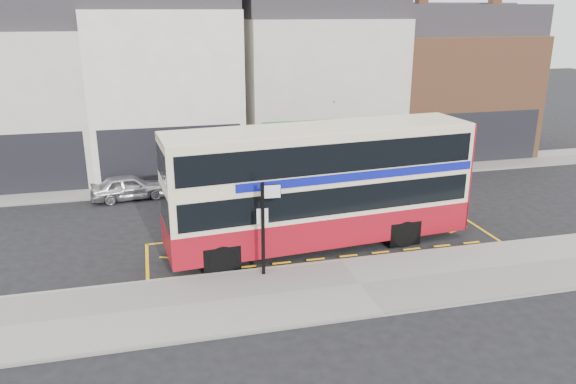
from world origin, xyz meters
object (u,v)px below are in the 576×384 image
object	(u,v)px
double_decker_bus	(321,185)
street_tree_right	(332,108)
bus_stop_post	(265,221)
car_white	(386,170)
car_grey	(291,175)
car_silver	(129,187)

from	to	relation	value
double_decker_bus	street_tree_right	size ratio (longest dim) A/B	2.26
bus_stop_post	car_white	size ratio (longest dim) A/B	0.69
car_grey	bus_stop_post	bearing A→B (deg)	141.10
car_silver	street_tree_right	size ratio (longest dim) A/B	0.68
car_silver	street_tree_right	distance (m)	12.06
car_white	car_silver	bearing A→B (deg)	96.06
bus_stop_post	car_grey	xyz separation A→B (m)	(3.41, 9.68, -1.38)
bus_stop_post	car_white	xyz separation A→B (m)	(8.72, 9.64, -1.43)
bus_stop_post	car_silver	distance (m)	11.25
double_decker_bus	car_white	distance (m)	9.65
double_decker_bus	car_white	xyz separation A→B (m)	(6.01, 7.32, -1.81)
car_grey	double_decker_bus	bearing A→B (deg)	155.08
street_tree_right	car_white	bearing A→B (deg)	-55.00
car_silver	car_grey	size ratio (longest dim) A/B	0.79
car_grey	car_white	distance (m)	5.31
car_grey	street_tree_right	xyz separation A→B (m)	(3.18, 3.01, 2.91)
double_decker_bus	bus_stop_post	size ratio (longest dim) A/B	3.63
double_decker_bus	car_grey	distance (m)	7.61
double_decker_bus	bus_stop_post	xyz separation A→B (m)	(-2.71, -2.32, -0.38)
double_decker_bus	car_grey	size ratio (longest dim) A/B	2.63
bus_stop_post	double_decker_bus	bearing A→B (deg)	43.38
car_silver	car_white	distance (m)	13.51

